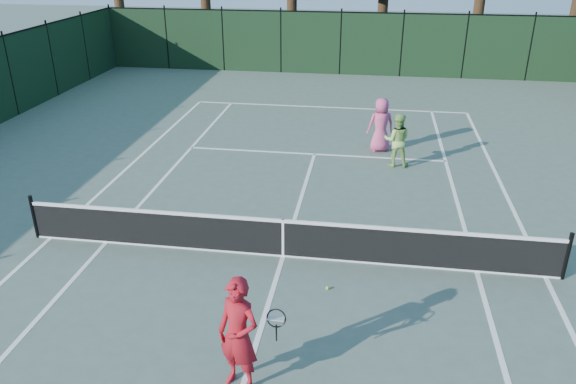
# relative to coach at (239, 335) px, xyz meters

# --- Properties ---
(ground) EXTENTS (90.00, 90.00, 0.00)m
(ground) POSITION_rel_coach_xyz_m (0.04, 3.91, -0.96)
(ground) COLOR #4C5D52
(ground) RESTS_ON ground
(sideline_doubles_left) EXTENTS (0.10, 23.77, 0.01)m
(sideline_doubles_left) POSITION_rel_coach_xyz_m (-5.44, 3.91, -0.96)
(sideline_doubles_left) COLOR white
(sideline_doubles_left) RESTS_ON ground
(sideline_doubles_right) EXTENTS (0.10, 23.77, 0.01)m
(sideline_doubles_right) POSITION_rel_coach_xyz_m (5.53, 3.91, -0.96)
(sideline_doubles_right) COLOR white
(sideline_doubles_right) RESTS_ON ground
(sideline_singles_left) EXTENTS (0.10, 23.77, 0.01)m
(sideline_singles_left) POSITION_rel_coach_xyz_m (-4.07, 3.91, -0.96)
(sideline_singles_left) COLOR white
(sideline_singles_left) RESTS_ON ground
(sideline_singles_right) EXTENTS (0.10, 23.77, 0.01)m
(sideline_singles_right) POSITION_rel_coach_xyz_m (4.16, 3.91, -0.96)
(sideline_singles_right) COLOR white
(sideline_singles_right) RESTS_ON ground
(baseline_far) EXTENTS (10.97, 0.10, 0.01)m
(baseline_far) POSITION_rel_coach_xyz_m (0.04, 15.79, -0.96)
(baseline_far) COLOR white
(baseline_far) RESTS_ON ground
(service_line_far) EXTENTS (8.23, 0.10, 0.01)m
(service_line_far) POSITION_rel_coach_xyz_m (0.04, 10.31, -0.96)
(service_line_far) COLOR white
(service_line_far) RESTS_ON ground
(center_service_line) EXTENTS (0.10, 12.80, 0.01)m
(center_service_line) POSITION_rel_coach_xyz_m (0.04, 3.91, -0.96)
(center_service_line) COLOR white
(center_service_line) RESTS_ON ground
(tennis_net) EXTENTS (11.69, 0.09, 1.06)m
(tennis_net) POSITION_rel_coach_xyz_m (0.04, 3.91, -0.48)
(tennis_net) COLOR black
(tennis_net) RESTS_ON ground
(fence_far) EXTENTS (24.00, 0.05, 3.00)m
(fence_far) POSITION_rel_coach_xyz_m (0.04, 21.91, 0.54)
(fence_far) COLOR black
(fence_far) RESTS_ON ground
(coach) EXTENTS (1.11, 0.69, 1.92)m
(coach) POSITION_rel_coach_xyz_m (0.00, 0.00, 0.00)
(coach) COLOR #A2121D
(coach) RESTS_ON ground
(player_pink) EXTENTS (0.98, 0.79, 1.76)m
(player_pink) POSITION_rel_coach_xyz_m (2.09, 10.97, -0.08)
(player_pink) COLOR #C64677
(player_pink) RESTS_ON ground
(player_green) EXTENTS (0.80, 0.62, 1.63)m
(player_green) POSITION_rel_coach_xyz_m (2.58, 9.72, -0.14)
(player_green) COLOR #95C361
(player_green) RESTS_ON ground
(loose_ball_midcourt) EXTENTS (0.07, 0.07, 0.07)m
(loose_ball_midcourt) POSITION_rel_coach_xyz_m (1.12, 2.79, -0.93)
(loose_ball_midcourt) COLOR #BCD82C
(loose_ball_midcourt) RESTS_ON ground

